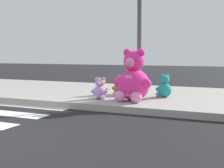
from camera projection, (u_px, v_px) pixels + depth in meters
name	position (u px, v px, depth m)	size (l,w,h in m)	color
sidewalk	(115.00, 94.00, 8.65)	(28.00, 4.40, 0.15)	#9E9B93
sign_pole	(139.00, 30.00, 7.35)	(0.56, 0.11, 3.20)	#4C4C51
plush_pink_large	(133.00, 80.00, 6.91)	(0.94, 0.84, 1.22)	#F22D93
plush_lavender	(99.00, 90.00, 7.22)	(0.39, 0.38, 0.53)	#B28CD8
plush_teal	(164.00, 88.00, 7.54)	(0.43, 0.42, 0.59)	teal
plush_brown	(120.00, 87.00, 7.83)	(0.43, 0.38, 0.56)	olive
plush_lime	(130.00, 85.00, 8.38)	(0.38, 0.40, 0.53)	#8CD133
plush_tan	(102.00, 88.00, 7.90)	(0.36, 0.33, 0.48)	tan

